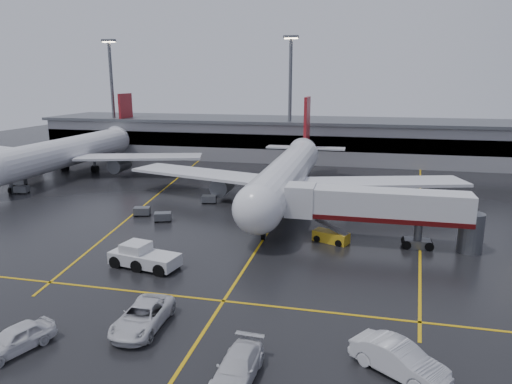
# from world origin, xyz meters

# --- Properties ---
(ground) EXTENTS (220.00, 220.00, 0.00)m
(ground) POSITION_xyz_m (0.00, 0.00, 0.00)
(ground) COLOR black
(ground) RESTS_ON ground
(apron_line_centre) EXTENTS (0.25, 90.00, 0.02)m
(apron_line_centre) POSITION_xyz_m (0.00, 0.00, 0.01)
(apron_line_centre) COLOR gold
(apron_line_centre) RESTS_ON ground
(apron_line_stop) EXTENTS (60.00, 0.25, 0.02)m
(apron_line_stop) POSITION_xyz_m (0.00, -22.00, 0.01)
(apron_line_stop) COLOR gold
(apron_line_stop) RESTS_ON ground
(apron_line_left) EXTENTS (9.99, 69.35, 0.02)m
(apron_line_left) POSITION_xyz_m (-20.00, 10.00, 0.01)
(apron_line_left) COLOR gold
(apron_line_left) RESTS_ON ground
(apron_line_right) EXTENTS (7.57, 69.64, 0.02)m
(apron_line_right) POSITION_xyz_m (18.00, 10.00, 0.01)
(apron_line_right) COLOR gold
(apron_line_right) RESTS_ON ground
(terminal) EXTENTS (122.00, 19.00, 8.60)m
(terminal) POSITION_xyz_m (0.00, 47.93, 4.32)
(terminal) COLOR gray
(terminal) RESTS_ON ground
(light_mast_left) EXTENTS (3.00, 1.20, 25.45)m
(light_mast_left) POSITION_xyz_m (-45.00, 42.00, 14.47)
(light_mast_left) COLOR #595B60
(light_mast_left) RESTS_ON ground
(light_mast_mid) EXTENTS (3.00, 1.20, 25.45)m
(light_mast_mid) POSITION_xyz_m (-5.00, 42.00, 14.47)
(light_mast_mid) COLOR #595B60
(light_mast_mid) RESTS_ON ground
(main_airliner) EXTENTS (48.80, 45.60, 14.10)m
(main_airliner) POSITION_xyz_m (0.00, 9.70, 4.21)
(main_airliner) COLOR silver
(main_airliner) RESTS_ON ground
(second_airliner) EXTENTS (48.80, 45.60, 14.10)m
(second_airliner) POSITION_xyz_m (-42.00, 21.70, 4.21)
(second_airliner) COLOR silver
(second_airliner) RESTS_ON ground
(jet_bridge) EXTENTS (19.90, 3.40, 6.05)m
(jet_bridge) POSITION_xyz_m (11.87, -6.00, 3.93)
(jet_bridge) COLOR silver
(jet_bridge) RESTS_ON ground
(pushback_tractor) EXTENTS (6.88, 3.84, 2.33)m
(pushback_tractor) POSITION_xyz_m (-9.24, -17.03, 0.93)
(pushback_tractor) COLOR silver
(pushback_tractor) RESTS_ON ground
(belt_loader) EXTENTS (4.09, 2.89, 2.39)m
(belt_loader) POSITION_xyz_m (7.20, -6.25, 0.59)
(belt_loader) COLOR gold
(belt_loader) RESTS_ON ground
(service_van_a) EXTENTS (2.95, 6.19, 1.70)m
(service_van_a) POSITION_xyz_m (-4.30, -27.13, 0.85)
(service_van_a) COLOR silver
(service_van_a) RESTS_ON ground
(service_van_b) EXTENTS (2.42, 5.46, 1.56)m
(service_van_b) POSITION_xyz_m (3.65, -31.19, 0.78)
(service_van_b) COLOR silver
(service_van_b) RESTS_ON ground
(service_van_c) EXTENTS (5.94, 4.97, 1.92)m
(service_van_c) POSITION_xyz_m (12.71, -28.55, 0.96)
(service_van_c) COLOR silver
(service_van_c) RESTS_ON ground
(service_van_d) EXTENTS (3.60, 5.36, 1.70)m
(service_van_d) POSITION_xyz_m (-10.89, -31.59, 0.85)
(service_van_d) COLOR silver
(service_van_d) RESTS_ON ground
(baggage_cart_a) EXTENTS (2.32, 1.90, 1.12)m
(baggage_cart_a) POSITION_xyz_m (-13.39, -3.36, 0.63)
(baggage_cart_a) COLOR #595B60
(baggage_cart_a) RESTS_ON ground
(baggage_cart_b) EXTENTS (2.27, 1.77, 1.12)m
(baggage_cart_b) POSITION_xyz_m (-17.00, -1.65, 0.63)
(baggage_cart_b) COLOR #595B60
(baggage_cart_b) RESTS_ON ground
(baggage_cart_c) EXTENTS (2.21, 1.66, 1.12)m
(baggage_cart_c) POSITION_xyz_m (-10.63, 6.17, 0.63)
(baggage_cart_c) COLOR #595B60
(baggage_cart_c) RESTS_ON ground
(baggage_cart_d) EXTENTS (2.22, 1.68, 1.12)m
(baggage_cart_d) POSITION_xyz_m (-44.71, 10.14, 0.63)
(baggage_cart_d) COLOR #595B60
(baggage_cart_d) RESTS_ON ground
(baggage_cart_e) EXTENTS (2.19, 1.62, 1.12)m
(baggage_cart_e) POSITION_xyz_m (-40.45, 5.37, 0.63)
(baggage_cart_e) COLOR #595B60
(baggage_cart_e) RESTS_ON ground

